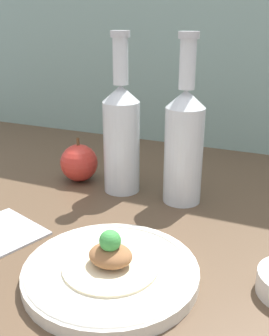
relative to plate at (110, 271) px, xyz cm
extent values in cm
cube|color=brown|center=(0.08, 11.37, -3.18)|extent=(180.00, 110.00, 4.00)
cylinder|color=silver|center=(0.00, 0.00, -0.26)|extent=(24.12, 24.12, 1.84)
torus|color=silver|center=(0.00, 0.00, 0.39)|extent=(23.48, 23.48, 1.29)
cylinder|color=beige|center=(0.00, 0.00, 0.86)|extent=(13.27, 13.27, 0.40)
ellipsoid|color=brown|center=(0.00, 0.00, 2.46)|extent=(6.05, 5.14, 2.79)
sphere|color=green|center=(0.00, 0.00, 4.74)|extent=(2.96, 2.96, 2.96)
cylinder|color=silver|center=(-11.36, 27.70, 8.07)|extent=(7.30, 7.30, 18.49)
cone|color=silver|center=(-11.36, 27.70, 18.95)|extent=(7.30, 7.30, 3.28)
cylinder|color=silver|center=(-11.36, 27.70, 24.86)|extent=(2.92, 2.92, 8.53)
cylinder|color=#B7B7BC|center=(-11.36, 27.70, 29.73)|extent=(3.65, 3.65, 1.20)
cylinder|color=silver|center=(1.54, 27.70, 8.07)|extent=(7.30, 7.30, 18.49)
cone|color=silver|center=(1.54, 27.70, 18.95)|extent=(7.30, 7.30, 3.28)
cylinder|color=silver|center=(1.54, 27.70, 24.86)|extent=(2.92, 2.92, 8.53)
cylinder|color=#B7B7BC|center=(1.54, 27.70, 29.73)|extent=(3.65, 3.65, 1.20)
sphere|color=red|center=(-22.14, 28.65, 2.91)|extent=(8.16, 8.16, 8.16)
cylinder|color=brown|center=(-22.14, 28.65, 7.63)|extent=(0.65, 0.65, 1.84)
cube|color=#B7BCC6|center=(-22.16, 3.37, -0.78)|extent=(16.05, 14.71, 0.80)
camera|label=1|loc=(21.17, -40.13, 32.29)|focal=42.00mm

